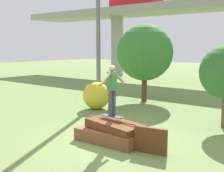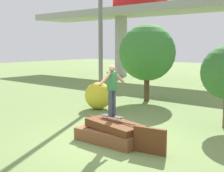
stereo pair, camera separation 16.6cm
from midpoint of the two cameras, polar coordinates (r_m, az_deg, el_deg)
The scene contains 9 objects.
ground_plane at distance 9.43m, azimuth -0.46°, elevation -10.00°, with size 80.00×80.00×0.00m, color olive.
scrap_pile at distance 9.33m, azimuth -0.33°, elevation -8.46°, with size 2.03×1.28×0.65m.
scrap_plank_loose at distance 8.36m, azimuth 6.47°, elevation -9.87°, with size 0.91×0.25×0.70m.
skateboard at distance 9.34m, azimuth -0.51°, elevation -5.56°, with size 0.76×0.24×0.09m.
skater at distance 9.18m, azimuth -0.52°, elevation -0.17°, with size 0.22×1.15×1.52m.
car_on_overpass_right at distance 27.70m, azimuth 4.01°, elevation 15.33°, with size 4.55×1.64×1.51m.
utility_pole at distance 15.04m, azimuth -2.87°, elevation 12.36°, with size 1.30×0.20×7.98m.
tree_behind_left at distance 15.76m, azimuth 5.70°, elevation 6.09°, with size 2.82×2.82×3.88m.
bush_yellow_flowering at distance 13.89m, azimuth -3.21°, elevation -1.76°, with size 1.21×1.21×1.21m.
Camera 1 is at (5.71, -6.95, 2.84)m, focal length 50.00 mm.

